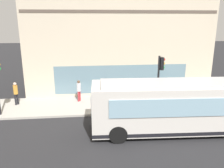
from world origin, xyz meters
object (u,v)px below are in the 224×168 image
object	(u,v)px
traffic_light_near_corner	(160,73)
pedestrian_by_light_pole	(79,89)
city_bus_nearside	(177,107)
fire_hydrant	(205,99)
pedestrian_near_hydrant	(121,92)
pedestrian_near_building_entrance	(16,92)

from	to	relation	value
traffic_light_near_corner	pedestrian_by_light_pole	bearing A→B (deg)	68.26
city_bus_nearside	fire_hydrant	xyz separation A→B (m)	(4.05, -3.95, -1.04)
fire_hydrant	pedestrian_near_hydrant	distance (m)	6.67
pedestrian_near_hydrant	pedestrian_by_light_pole	xyz separation A→B (m)	(1.17, 3.25, -0.05)
city_bus_nearside	pedestrian_by_light_pole	size ratio (longest dim) A/B	5.87
pedestrian_near_hydrant	pedestrian_near_building_entrance	xyz separation A→B (m)	(0.88, 8.04, -0.03)
city_bus_nearside	traffic_light_near_corner	distance (m)	3.52
city_bus_nearside	fire_hydrant	world-z (taller)	city_bus_nearside
pedestrian_near_building_entrance	traffic_light_near_corner	bearing A→B (deg)	-100.85
pedestrian_near_hydrant	pedestrian_by_light_pole	world-z (taller)	pedestrian_near_hydrant
pedestrian_by_light_pole	pedestrian_near_building_entrance	size ratio (longest dim) A/B	0.98
pedestrian_near_hydrant	pedestrian_by_light_pole	size ratio (longest dim) A/B	1.05
city_bus_nearside	pedestrian_near_building_entrance	xyz separation A→B (m)	(5.29, 10.71, -0.38)
pedestrian_near_hydrant	pedestrian_near_building_entrance	bearing A→B (deg)	83.75
city_bus_nearside	traffic_light_near_corner	xyz separation A→B (m)	(3.25, 0.08, 1.34)
pedestrian_by_light_pole	pedestrian_near_building_entrance	world-z (taller)	pedestrian_near_building_entrance
pedestrian_near_hydrant	city_bus_nearside	bearing A→B (deg)	-148.77
pedestrian_near_building_entrance	pedestrian_by_light_pole	bearing A→B (deg)	-86.46
pedestrian_near_hydrant	fire_hydrant	bearing A→B (deg)	-93.14
fire_hydrant	pedestrian_near_hydrant	world-z (taller)	pedestrian_near_hydrant
pedestrian_by_light_pole	fire_hydrant	bearing A→B (deg)	-98.85
fire_hydrant	pedestrian_near_building_entrance	distance (m)	14.73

